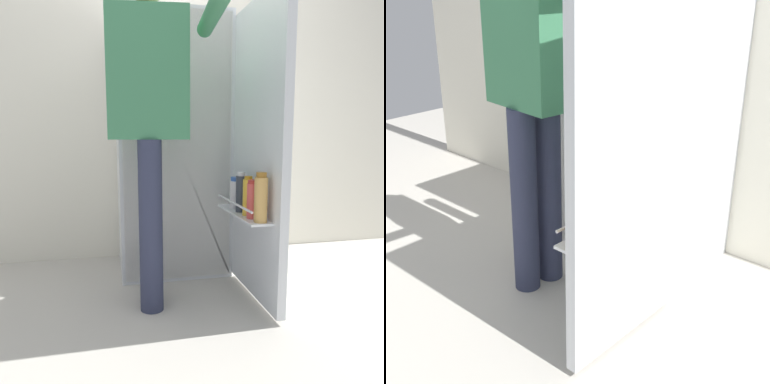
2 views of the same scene
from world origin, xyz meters
TOP-DOWN VIEW (x-y plane):
  - ground_plane at (0.00, 0.00)m, footprint 6.84×6.84m
  - refrigerator at (0.03, 0.50)m, footprint 0.74×1.26m
  - person at (-0.19, -0.03)m, footprint 0.55×0.76m

SIDE VIEW (x-z plane):
  - ground_plane at x=0.00m, z-range 0.00..0.00m
  - refrigerator at x=0.03m, z-range 0.00..1.63m
  - person at x=-0.19m, z-range 0.18..1.94m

